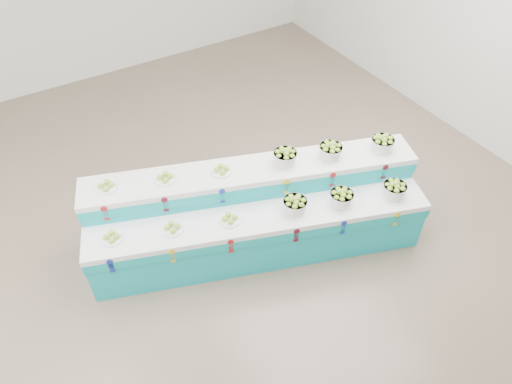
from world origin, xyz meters
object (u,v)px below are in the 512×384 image
display_stand (256,214)px  plate_upper_mid (165,177)px  basket_lower_left (295,205)px  basket_upper_right (382,143)px

display_stand → plate_upper_mid: (-0.85, 0.55, 0.55)m
basket_lower_left → plate_upper_mid: (-1.14, 0.91, 0.24)m
display_stand → basket_lower_left: (0.29, -0.36, 0.31)m
display_stand → plate_upper_mid: 1.15m
basket_upper_right → display_stand: bearing=169.5°
display_stand → basket_lower_left: size_ratio=14.26×
basket_lower_left → plate_upper_mid: plate_upper_mid is taller
plate_upper_mid → basket_lower_left: bearing=-38.7°
basket_lower_left → basket_upper_right: size_ratio=1.00×
display_stand → basket_lower_left: display_stand is taller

